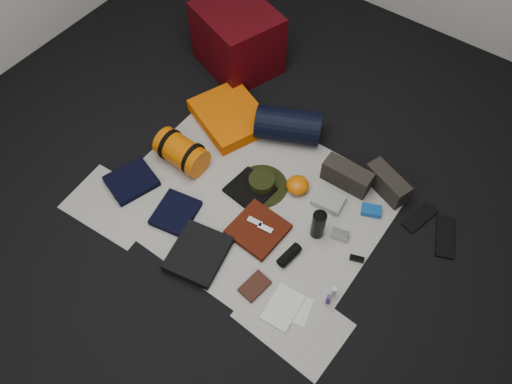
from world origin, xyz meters
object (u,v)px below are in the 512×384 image
Objects in this scene: stuff_sack at (182,152)px; navy_duffel at (288,126)px; water_bottle at (318,225)px; sleeping_pad at (230,116)px; red_cabinet at (238,39)px; paperback_book at (255,286)px; compact_camera at (339,235)px.

stuff_sack is 0.78× the size of navy_duffel.
navy_duffel is at bearing 137.29° from water_bottle.
water_bottle is at bearing -22.83° from sleeping_pad.
red_cabinet is 2.75× the size of water_bottle.
sleeping_pad is at bearing 157.17° from water_bottle.
paperback_book is at bearing -30.92° from red_cabinet.
navy_duffel reaches higher than water_bottle.
sleeping_pad is 0.44m from navy_duffel.
sleeping_pad is at bearing 170.08° from navy_duffel.
navy_duffel is 1.15m from paperback_book.
compact_camera is (0.12, 0.06, -0.08)m from water_bottle.
stuff_sack is 0.74m from navy_duffel.
water_bottle is (0.99, -0.42, 0.06)m from sleeping_pad.
compact_camera is at bearing 26.09° from water_bottle.
water_bottle reaches higher than sleeping_pad.
paperback_book is (1.20, -1.43, -0.22)m from red_cabinet.
water_bottle is (0.58, -0.53, -0.01)m from navy_duffel.
red_cabinet is 1.13× the size of sleeping_pad.
stuff_sack is at bearing 162.20° from paperback_book.
compact_camera is at bearing 76.61° from paperback_book.
sleeping_pad is 1.17m from compact_camera.
red_cabinet is 1.68m from compact_camera.
red_cabinet is at bearing 144.66° from water_bottle.
sleeping_pad is 2.44× the size of water_bottle.
navy_duffel reaches higher than sleeping_pad.
water_bottle reaches higher than paperback_book.
stuff_sack is 1.03m from water_bottle.
compact_camera is (1.15, 0.12, -0.08)m from stuff_sack.
sleeping_pad is 1.29m from paperback_book.
compact_camera is at bearing -12.11° from red_cabinet.
navy_duffel is 0.79m from water_bottle.
water_bottle reaches higher than stuff_sack.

